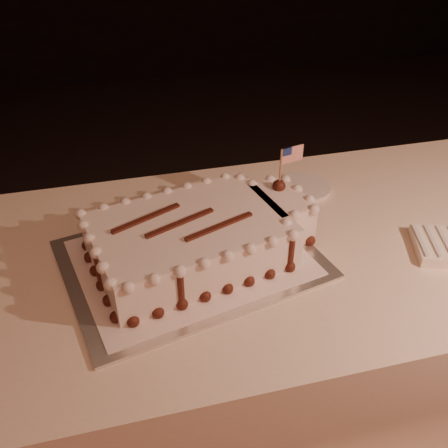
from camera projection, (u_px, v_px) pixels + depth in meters
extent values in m
cube|color=#FFE2C5|center=(322.00, 335.00, 1.47)|extent=(2.40, 0.80, 0.75)
cube|color=silver|center=(191.00, 259.00, 1.16)|extent=(0.64, 0.53, 0.01)
cube|color=white|center=(191.00, 257.00, 1.16)|extent=(0.57, 0.48, 0.00)
cube|color=white|center=(190.00, 240.00, 1.13)|extent=(0.47, 0.37, 0.10)
cube|color=white|center=(281.00, 213.00, 1.22)|extent=(0.13, 0.18, 0.10)
sphere|color=#4E1D13|center=(133.00, 321.00, 0.98)|extent=(0.03, 0.03, 0.03)
sphere|color=#4E1D13|center=(158.00, 313.00, 1.00)|extent=(0.03, 0.03, 0.03)
sphere|color=#4E1D13|center=(182.00, 304.00, 1.02)|extent=(0.03, 0.03, 0.03)
sphere|color=#4E1D13|center=(205.00, 296.00, 1.04)|extent=(0.03, 0.03, 0.03)
sphere|color=#4E1D13|center=(227.00, 289.00, 1.06)|extent=(0.03, 0.03, 0.03)
sphere|color=#4E1D13|center=(249.00, 281.00, 1.08)|extent=(0.03, 0.03, 0.03)
sphere|color=#4E1D13|center=(270.00, 274.00, 1.10)|extent=(0.03, 0.03, 0.03)
sphere|color=#4E1D13|center=(290.00, 267.00, 1.12)|extent=(0.03, 0.03, 0.03)
sphere|color=#4E1D13|center=(283.00, 255.00, 1.15)|extent=(0.03, 0.03, 0.03)
sphere|color=#4E1D13|center=(292.00, 247.00, 1.18)|extent=(0.03, 0.03, 0.03)
sphere|color=#4E1D13|center=(310.00, 240.00, 1.19)|extent=(0.03, 0.03, 0.03)
sphere|color=#4E1D13|center=(306.00, 230.00, 1.23)|extent=(0.03, 0.03, 0.03)
sphere|color=#4E1D13|center=(294.00, 220.00, 1.27)|extent=(0.03, 0.03, 0.03)
sphere|color=#4E1D13|center=(283.00, 209.00, 1.30)|extent=(0.03, 0.03, 0.03)
sphere|color=#4E1D13|center=(268.00, 209.00, 1.30)|extent=(0.03, 0.03, 0.03)
sphere|color=#4E1D13|center=(251.00, 214.00, 1.28)|extent=(0.03, 0.03, 0.03)
sphere|color=#4E1D13|center=(239.00, 208.00, 1.31)|extent=(0.03, 0.03, 0.03)
sphere|color=#4E1D13|center=(225.00, 207.00, 1.31)|extent=(0.03, 0.03, 0.03)
sphere|color=#4E1D13|center=(207.00, 212.00, 1.29)|extent=(0.03, 0.03, 0.03)
sphere|color=#4E1D13|center=(189.00, 217.00, 1.27)|extent=(0.03, 0.03, 0.03)
sphere|color=#4E1D13|center=(170.00, 222.00, 1.26)|extent=(0.03, 0.03, 0.03)
sphere|color=#4E1D13|center=(150.00, 228.00, 1.24)|extent=(0.03, 0.03, 0.03)
sphere|color=#4E1D13|center=(130.00, 234.00, 1.22)|extent=(0.03, 0.03, 0.03)
sphere|color=#4E1D13|center=(109.00, 239.00, 1.20)|extent=(0.03, 0.03, 0.03)
sphere|color=#4E1D13|center=(87.00, 245.00, 1.18)|extent=(0.03, 0.03, 0.03)
sphere|color=#4E1D13|center=(90.00, 257.00, 1.14)|extent=(0.03, 0.03, 0.03)
sphere|color=#4E1D13|center=(96.00, 271.00, 1.11)|extent=(0.03, 0.03, 0.03)
sphere|color=#4E1D13|center=(102.00, 285.00, 1.07)|extent=(0.03, 0.03, 0.03)
sphere|color=#4E1D13|center=(109.00, 300.00, 1.03)|extent=(0.03, 0.03, 0.03)
sphere|color=#4E1D13|center=(116.00, 317.00, 0.99)|extent=(0.03, 0.03, 0.03)
sphere|color=white|center=(128.00, 288.00, 0.93)|extent=(0.03, 0.03, 0.03)
sphere|color=white|center=(154.00, 280.00, 0.95)|extent=(0.03, 0.03, 0.03)
sphere|color=white|center=(180.00, 271.00, 0.97)|extent=(0.03, 0.03, 0.03)
sphere|color=white|center=(204.00, 264.00, 0.99)|extent=(0.03, 0.03, 0.03)
sphere|color=white|center=(228.00, 256.00, 1.01)|extent=(0.03, 0.03, 0.03)
sphere|color=white|center=(250.00, 249.00, 1.03)|extent=(0.03, 0.03, 0.03)
sphere|color=white|center=(272.00, 242.00, 1.04)|extent=(0.03, 0.03, 0.03)
sphere|color=white|center=(293.00, 235.00, 1.06)|extent=(0.03, 0.03, 0.03)
sphere|color=white|center=(286.00, 224.00, 1.10)|extent=(0.03, 0.03, 0.03)
sphere|color=white|center=(295.00, 216.00, 1.12)|extent=(0.03, 0.03, 0.03)
sphere|color=white|center=(314.00, 210.00, 1.14)|extent=(0.03, 0.03, 0.03)
sphere|color=white|center=(309.00, 200.00, 1.18)|extent=(0.03, 0.03, 0.03)
sphere|color=white|center=(297.00, 190.00, 1.21)|extent=(0.03, 0.03, 0.03)
sphere|color=white|center=(286.00, 180.00, 1.25)|extent=(0.03, 0.03, 0.03)
sphere|color=white|center=(270.00, 180.00, 1.25)|extent=(0.03, 0.03, 0.03)
sphere|color=white|center=(252.00, 185.00, 1.23)|extent=(0.03, 0.03, 0.03)
sphere|color=white|center=(240.00, 179.00, 1.26)|extent=(0.03, 0.03, 0.03)
sphere|color=white|center=(225.00, 178.00, 1.26)|extent=(0.03, 0.03, 0.03)
sphere|color=white|center=(206.00, 183.00, 1.24)|extent=(0.03, 0.03, 0.03)
sphere|color=white|center=(187.00, 187.00, 1.22)|extent=(0.03, 0.03, 0.03)
sphere|color=white|center=(167.00, 192.00, 1.20)|extent=(0.03, 0.03, 0.03)
sphere|color=white|center=(147.00, 198.00, 1.18)|extent=(0.03, 0.03, 0.03)
sphere|color=white|center=(126.00, 203.00, 1.17)|extent=(0.03, 0.03, 0.03)
sphere|color=white|center=(104.00, 209.00, 1.15)|extent=(0.03, 0.03, 0.03)
sphere|color=white|center=(81.00, 215.00, 1.13)|extent=(0.03, 0.03, 0.03)
sphere|color=white|center=(83.00, 226.00, 1.09)|extent=(0.03, 0.03, 0.03)
sphere|color=white|center=(89.00, 239.00, 1.05)|extent=(0.03, 0.03, 0.03)
sphere|color=white|center=(96.00, 253.00, 1.02)|extent=(0.03, 0.03, 0.03)
sphere|color=white|center=(103.00, 268.00, 0.98)|extent=(0.03, 0.03, 0.03)
sphere|color=white|center=(110.00, 284.00, 0.94)|extent=(0.03, 0.03, 0.03)
cylinder|color=#4E1D13|center=(181.00, 289.00, 1.00)|extent=(0.01, 0.01, 0.09)
sphere|color=#4E1D13|center=(182.00, 303.00, 1.02)|extent=(0.02, 0.02, 0.02)
cylinder|color=#4E1D13|center=(291.00, 252.00, 1.09)|extent=(0.01, 0.01, 0.09)
sphere|color=#4E1D13|center=(290.00, 266.00, 1.11)|extent=(0.02, 0.02, 0.02)
cylinder|color=#4E1D13|center=(296.00, 206.00, 1.24)|extent=(0.01, 0.01, 0.09)
sphere|color=#4E1D13|center=(294.00, 219.00, 1.26)|extent=(0.02, 0.02, 0.02)
cylinder|color=#4E1D13|center=(225.00, 193.00, 1.29)|extent=(0.01, 0.01, 0.09)
sphere|color=#4E1D13|center=(225.00, 206.00, 1.31)|extent=(0.02, 0.02, 0.02)
cylinder|color=#4E1D13|center=(128.00, 219.00, 1.19)|extent=(0.01, 0.01, 0.09)
sphere|color=#4E1D13|center=(130.00, 233.00, 1.22)|extent=(0.02, 0.02, 0.02)
cylinder|color=#4E1D13|center=(99.00, 270.00, 1.04)|extent=(0.01, 0.01, 0.09)
sphere|color=#4E1D13|center=(102.00, 284.00, 1.07)|extent=(0.02, 0.02, 0.02)
cube|color=#4E1D13|center=(146.00, 218.00, 1.10)|extent=(0.16, 0.08, 0.01)
cube|color=#4E1D13|center=(180.00, 223.00, 1.09)|extent=(0.16, 0.08, 0.01)
cube|color=#4E1D13|center=(219.00, 226.00, 1.08)|extent=(0.16, 0.07, 0.01)
sphere|color=#4E1D13|center=(279.00, 186.00, 1.21)|extent=(0.03, 0.03, 0.03)
cylinder|color=#A67247|center=(280.00, 172.00, 1.18)|extent=(0.00, 0.00, 0.12)
cube|color=red|center=(292.00, 154.00, 1.17)|extent=(0.06, 0.02, 0.04)
cube|color=navy|center=(287.00, 152.00, 1.16)|extent=(0.02, 0.01, 0.02)
cube|color=white|center=(420.00, 240.00, 1.18)|extent=(0.04, 0.12, 0.01)
cube|color=white|center=(433.00, 241.00, 1.18)|extent=(0.04, 0.12, 0.01)
cube|color=white|center=(445.00, 241.00, 1.17)|extent=(0.04, 0.12, 0.01)
cylinder|color=white|center=(303.00, 187.00, 1.42)|extent=(0.16, 0.16, 0.01)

